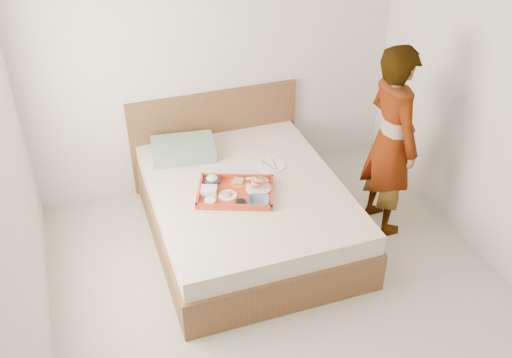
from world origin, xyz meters
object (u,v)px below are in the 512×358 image
object	(u,v)px
bed	(247,211)
person	(391,141)
dinner_plate	(271,165)
tray	(236,192)

from	to	relation	value
bed	person	bearing A→B (deg)	-10.21
bed	dinner_plate	distance (m)	0.46
bed	tray	world-z (taller)	tray
bed	tray	xyz separation A→B (m)	(-0.12, -0.09, 0.29)
tray	bed	bearing A→B (deg)	58.30
person	dinner_plate	bearing A→B (deg)	62.43
tray	dinner_plate	distance (m)	0.53
tray	person	xyz separation A→B (m)	(1.33, -0.12, 0.29)
dinner_plate	person	size ratio (longest dim) A/B	0.15
bed	person	world-z (taller)	person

